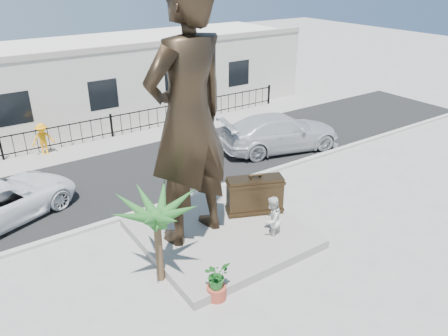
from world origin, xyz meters
The scene contains 16 objects.
ground centered at (0.00, 0.00, 0.00)m, with size 100.00×100.00×0.00m, color #9E9991.
street centered at (0.00, 8.00, 0.01)m, with size 40.00×7.00×0.01m, color black.
curb centered at (0.00, 4.50, 0.06)m, with size 40.00×0.25×0.12m, color #A5A399.
far_sidewalk centered at (0.00, 12.00, 0.01)m, with size 40.00×2.50×0.02m, color #9E9991.
plinth centered at (-0.50, 1.50, 0.15)m, with size 5.20×5.20×0.30m, color gray.
fence centered at (0.00, 12.80, 0.60)m, with size 22.00×0.10×1.20m, color black.
building centered at (0.00, 17.00, 2.20)m, with size 28.00×7.00×4.40m, color silver.
statue centered at (-1.42, 1.83, 4.38)m, with size 2.97×1.95×8.15m, color black.
suitcase centered at (1.18, 1.75, 1.00)m, with size 1.98×0.63×1.40m, color #332515.
tourist centered at (0.77, 0.32, 0.84)m, with size 0.81×0.63×1.67m, color silver.
car_white centered at (-6.41, 6.93, 0.77)m, with size 2.51×5.45×1.52m, color white.
car_silver centered at (6.42, 6.37, 0.90)m, with size 2.50×6.16×1.79m, color silver.
worker centered at (-3.65, 12.34, 0.82)m, with size 1.03×0.59×1.60m, color #FDA20D.
palm_tree centered at (-3.22, 0.63, 0.00)m, with size 1.80×1.80×3.20m, color #215A20, non-canonical shape.
planter centered at (-2.29, -0.99, 0.20)m, with size 0.56×0.56×0.40m, color #A93F2C.
shrub centered at (-2.29, -0.99, 0.79)m, with size 0.70×0.61×0.78m, color #226A24.
Camera 1 is at (-7.54, -9.06, 8.57)m, focal length 35.00 mm.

